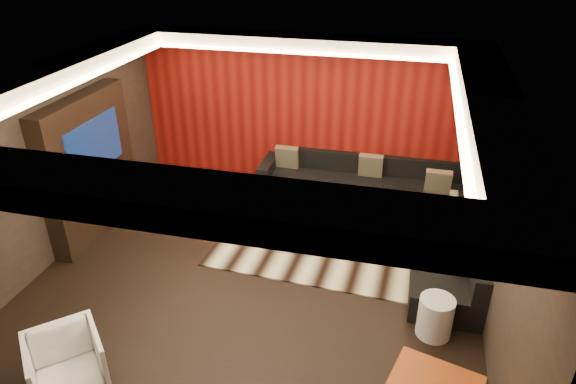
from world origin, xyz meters
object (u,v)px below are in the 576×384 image
(coffee_table, at_px, (294,234))
(white_side_table, at_px, (435,317))
(sectional_sofa, at_px, (392,209))
(drum_stool, at_px, (292,232))
(armchair, at_px, (66,364))

(coffee_table, bearing_deg, white_side_table, -36.89)
(coffee_table, height_order, white_side_table, white_side_table)
(coffee_table, bearing_deg, sectional_sofa, 32.07)
(drum_stool, distance_m, white_side_table, 2.56)
(drum_stool, relative_size, white_side_table, 0.83)
(drum_stool, relative_size, sectional_sofa, 0.12)
(armchair, bearing_deg, white_side_table, -18.58)
(coffee_table, relative_size, white_side_table, 2.23)
(coffee_table, height_order, sectional_sofa, sectional_sofa)
(sectional_sofa, bearing_deg, white_side_table, -74.74)
(armchair, bearing_deg, drum_stool, 19.09)
(drum_stool, bearing_deg, white_side_table, -34.74)
(armchair, distance_m, sectional_sofa, 5.25)
(coffee_table, xyz_separation_m, armchair, (-1.65, -3.35, 0.22))
(sectional_sofa, bearing_deg, coffee_table, -147.93)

